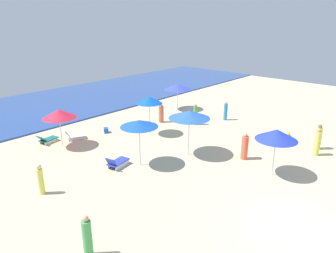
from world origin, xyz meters
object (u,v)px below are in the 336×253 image
umbrella_3 (139,123)px  beachgoer_2 (317,143)px  beachgoer_5 (195,115)px  beachgoer_7 (40,180)px  umbrella_0 (177,87)px  umbrella_2 (59,114)px  umbrella_5 (277,135)px  lounge_chair_2_1 (47,139)px  beachgoer_4 (318,138)px  lounge_chair_2_0 (74,136)px  beachgoer_3 (226,111)px  cooler_box_0 (106,130)px  beachgoer_0 (161,114)px  beachgoer_6 (245,147)px  umbrella_4 (189,115)px  lounge_chair_3_0 (117,162)px  beachgoer_1 (87,238)px  beach_ball_2 (288,134)px  umbrella_1 (149,100)px

umbrella_3 → beachgoer_2: size_ratio=1.57×
beachgoer_5 → beachgoer_7: beachgoer_5 is taller
umbrella_0 → beachgoer_5: umbrella_0 is taller
umbrella_2 → umbrella_5: (5.24, -11.62, 0.07)m
lounge_chair_2_1 → beachgoer_4: (10.74, -13.45, 0.49)m
lounge_chair_2_0 → beachgoer_3: size_ratio=0.92×
cooler_box_0 → beachgoer_2: bearing=-123.2°
beachgoer_0 → beachgoer_6: beachgoer_6 is taller
umbrella_5 → beachgoer_2: bearing=-11.3°
lounge_chair_2_0 → lounge_chair_2_1: size_ratio=1.01×
beachgoer_6 → beachgoer_0: bearing=174.4°
umbrella_3 → umbrella_5: size_ratio=1.04×
umbrella_4 → beachgoer_6: 3.69m
lounge_chair_3_0 → cooler_box_0: size_ratio=3.30×
lounge_chair_2_0 → lounge_chair_2_1: (-1.53, 0.76, 0.00)m
beachgoer_6 → beachgoer_2: bearing=55.3°
beachgoer_1 → beachgoer_6: bearing=-151.2°
beachgoer_0 → beachgoer_5: bearing=-46.6°
beachgoer_5 → beach_ball_2: bearing=-18.1°
lounge_chair_2_0 → beachgoer_5: (7.88, -4.17, 0.53)m
umbrella_4 → beachgoer_5: bearing=33.3°
lounge_chair_2_1 → umbrella_5: size_ratio=0.56×
beachgoer_3 → beachgoer_7: (-15.28, 0.32, -0.02)m
umbrella_2 → beachgoer_2: size_ratio=1.47×
umbrella_1 → lounge_chair_2_1: (-5.63, 3.84, -2.22)m
umbrella_3 → umbrella_5: (3.76, -5.98, -0.19)m
umbrella_2 → beachgoer_0: umbrella_2 is taller
umbrella_3 → lounge_chair_2_0: bearing=92.8°
beachgoer_6 → umbrella_0: bearing=157.4°
beachgoer_3 → cooler_box_0: bearing=-168.4°
lounge_chair_2_1 → beachgoer_1: size_ratio=0.88×
umbrella_1 → beachgoer_1: 12.19m
umbrella_0 → beachgoer_5: (-2.31, -3.74, -1.26)m
umbrella_0 → beachgoer_4: (-0.98, -12.26, -1.30)m
umbrella_2 → umbrella_3: umbrella_3 is taller
cooler_box_0 → umbrella_3: bearing=-167.8°
beachgoer_1 → umbrella_5: bearing=-163.2°
umbrella_5 → beachgoer_1: size_ratio=1.56×
beachgoer_3 → beachgoer_4: 7.54m
lounge_chair_2_1 → lounge_chair_3_0: 6.20m
umbrella_0 → umbrella_2: umbrella_2 is taller
beachgoer_0 → beachgoer_5: beachgoer_5 is taller
umbrella_3 → cooler_box_0: umbrella_3 is taller
umbrella_0 → beachgoer_0: bearing=-158.8°
umbrella_1 → beachgoer_5: size_ratio=1.65×
beachgoer_5 → beachgoer_6: (-3.03, -5.86, -0.05)m
lounge_chair_2_0 → beachgoer_3: 11.70m
cooler_box_0 → umbrella_1: bearing=-112.7°
beachgoer_2 → beachgoer_6: (-3.32, 2.90, -0.04)m
beachgoer_2 → umbrella_5: bearing=32.8°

